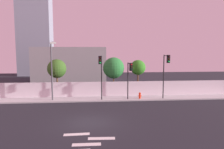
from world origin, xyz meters
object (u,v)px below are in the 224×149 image
at_px(traffic_light_left, 101,68).
at_px(traffic_light_center, 166,67).
at_px(traffic_light_right, 130,73).
at_px(roadside_tree_midleft, 114,68).
at_px(roadside_tree_midright, 138,68).
at_px(street_lamp_curbside, 52,66).
at_px(fire_hydrant, 140,95).
at_px(roadside_tree_leftmost, 57,69).

bearing_deg(traffic_light_left, traffic_light_center, -0.99).
height_order(traffic_light_right, roadside_tree_midleft, roadside_tree_midleft).
bearing_deg(roadside_tree_midright, street_lamp_curbside, -160.94).
height_order(traffic_light_left, traffic_light_right, traffic_light_left).
distance_m(traffic_light_left, traffic_light_right, 3.33).
relative_size(street_lamp_curbside, fire_hydrant, 9.08).
distance_m(traffic_light_right, roadside_tree_leftmost, 9.70).
relative_size(traffic_light_right, roadside_tree_midright, 0.94).
xyz_separation_m(traffic_light_left, roadside_tree_midright, (5.09, 4.04, -0.27)).
distance_m(traffic_light_right, street_lamp_curbside, 8.80).
bearing_deg(traffic_light_left, street_lamp_curbside, 175.89).
bearing_deg(traffic_light_left, roadside_tree_leftmost, 143.91).
height_order(street_lamp_curbside, roadside_tree_midleft, street_lamp_curbside).
distance_m(traffic_light_center, traffic_light_right, 4.24).
distance_m(roadside_tree_leftmost, roadside_tree_midleft, 7.37).
height_order(traffic_light_left, roadside_tree_midleft, traffic_light_left).
height_order(traffic_light_center, roadside_tree_midleft, traffic_light_center).
bearing_deg(roadside_tree_leftmost, traffic_light_left, -36.09).
xyz_separation_m(traffic_light_right, fire_hydrant, (1.36, 0.66, -2.76)).
relative_size(traffic_light_center, roadside_tree_midleft, 1.05).
bearing_deg(traffic_light_right, roadside_tree_leftmost, 155.50).
height_order(traffic_light_center, street_lamp_curbside, street_lamp_curbside).
height_order(traffic_light_left, fire_hydrant, traffic_light_left).
relative_size(traffic_light_center, roadside_tree_midright, 1.13).
xyz_separation_m(traffic_light_right, roadside_tree_midright, (1.81, 4.02, 0.27)).
xyz_separation_m(traffic_light_center, roadside_tree_leftmost, (-13.01, 4.17, -0.42)).
bearing_deg(roadside_tree_leftmost, traffic_light_right, -24.50).
bearing_deg(fire_hydrant, street_lamp_curbside, -178.41).
bearing_deg(traffic_light_center, traffic_light_left, 179.01).
bearing_deg(fire_hydrant, traffic_light_center, -15.87).
xyz_separation_m(traffic_light_left, traffic_light_center, (7.47, -0.13, 0.08)).
bearing_deg(traffic_light_center, roadside_tree_leftmost, 162.24).
bearing_deg(roadside_tree_midleft, traffic_light_center, -36.44).
height_order(street_lamp_curbside, roadside_tree_midright, street_lamp_curbside).
height_order(traffic_light_right, roadside_tree_leftmost, roadside_tree_leftmost).
bearing_deg(fire_hydrant, traffic_light_right, -154.19).
xyz_separation_m(street_lamp_curbside, roadside_tree_leftmost, (-0.08, 3.65, -0.61)).
bearing_deg(roadside_tree_midright, traffic_light_left, -141.57).
height_order(traffic_light_right, fire_hydrant, traffic_light_right).
relative_size(traffic_light_center, street_lamp_curbside, 0.79).
height_order(traffic_light_left, roadside_tree_leftmost, traffic_light_left).
xyz_separation_m(traffic_light_center, roadside_tree_midleft, (-5.65, 4.17, -0.37)).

